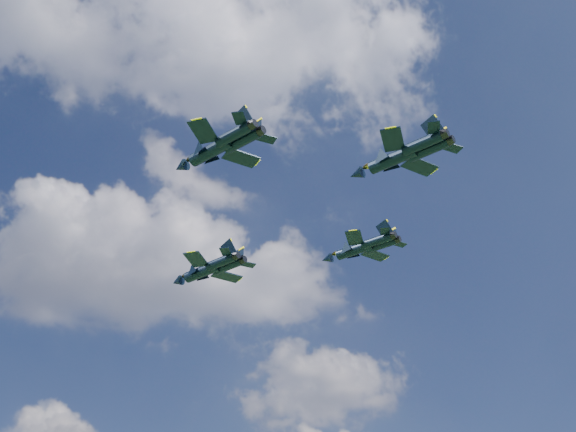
# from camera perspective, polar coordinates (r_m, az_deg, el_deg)

# --- Properties ---
(jet_lead) EXTENTS (12.98, 12.42, 3.46)m
(jet_lead) POSITION_cam_1_polar(r_m,az_deg,el_deg) (107.10, -6.95, -4.43)
(jet_lead) COLOR black
(jet_left) EXTENTS (12.72, 12.45, 3.42)m
(jet_left) POSITION_cam_1_polar(r_m,az_deg,el_deg) (86.57, -6.29, 5.06)
(jet_left) COLOR black
(jet_right) EXTENTS (12.54, 11.31, 3.26)m
(jet_right) POSITION_cam_1_polar(r_m,az_deg,el_deg) (107.99, 5.10, -2.72)
(jet_right) COLOR black
(jet_slot) EXTENTS (13.35, 12.66, 3.54)m
(jet_slot) POSITION_cam_1_polar(r_m,az_deg,el_deg) (90.02, 8.03, 4.41)
(jet_slot) COLOR black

